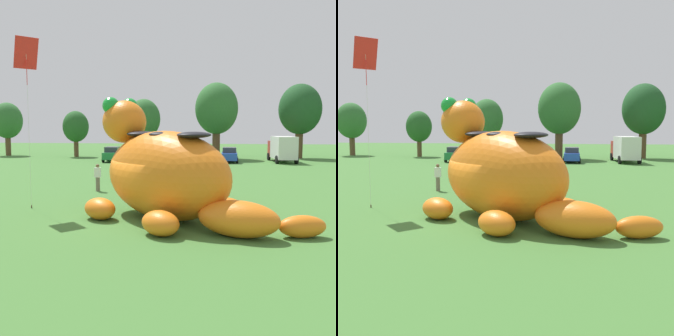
% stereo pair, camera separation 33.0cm
% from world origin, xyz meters
% --- Properties ---
extents(ground_plane, '(160.00, 160.00, 0.00)m').
position_xyz_m(ground_plane, '(0.00, 0.00, 0.00)').
color(ground_plane, '#427533').
extents(giant_inflatable_creature, '(10.09, 7.60, 5.42)m').
position_xyz_m(giant_inflatable_creature, '(1.49, 0.36, 1.98)').
color(giant_inflatable_creature, orange).
rests_on(giant_inflatable_creature, ground).
extents(car_green, '(2.18, 4.22, 1.72)m').
position_xyz_m(car_green, '(-8.43, 28.59, 0.86)').
color(car_green, '#1E7238').
rests_on(car_green, ground).
extents(car_white, '(1.95, 4.11, 1.72)m').
position_xyz_m(car_white, '(-4.83, 30.12, 0.86)').
color(car_white, white).
rests_on(car_white, ground).
extents(car_silver, '(1.97, 4.11, 1.72)m').
position_xyz_m(car_silver, '(-1.33, 29.79, 0.86)').
color(car_silver, '#B7BABF').
rests_on(car_silver, ground).
extents(car_black, '(2.34, 4.29, 1.72)m').
position_xyz_m(car_black, '(2.07, 28.88, 0.86)').
color(car_black, black).
rests_on(car_black, ground).
extents(car_blue, '(2.01, 4.14, 1.72)m').
position_xyz_m(car_blue, '(5.11, 29.11, 0.86)').
color(car_blue, '#2347B7').
rests_on(car_blue, ground).
extents(box_truck, '(2.71, 6.52, 2.95)m').
position_xyz_m(box_truck, '(11.14, 30.23, 1.60)').
color(box_truck, '#B2231E').
rests_on(box_truck, ground).
extents(tree_far_left, '(4.20, 4.20, 7.46)m').
position_xyz_m(tree_far_left, '(-25.70, 36.51, 4.88)').
color(tree_far_left, brown).
rests_on(tree_far_left, ground).
extents(tree_left, '(3.48, 3.48, 6.18)m').
position_xyz_m(tree_left, '(-15.29, 35.39, 4.04)').
color(tree_left, brown).
rests_on(tree_left, ground).
extents(tree_mid_left, '(4.35, 4.35, 7.72)m').
position_xyz_m(tree_mid_left, '(-5.95, 35.63, 5.05)').
color(tree_mid_left, brown).
rests_on(tree_mid_left, ground).
extents(tree_centre_left, '(5.41, 5.41, 9.61)m').
position_xyz_m(tree_centre_left, '(3.59, 34.56, 6.29)').
color(tree_centre_left, brown).
rests_on(tree_centre_left, ground).
extents(tree_centre, '(5.36, 5.36, 9.51)m').
position_xyz_m(tree_centre, '(14.21, 36.33, 6.22)').
color(tree_centre, brown).
rests_on(tree_centre, ground).
extents(spectator_near_inflatable, '(0.38, 0.26, 1.71)m').
position_xyz_m(spectator_near_inflatable, '(2.76, 12.48, 0.85)').
color(spectator_near_inflatable, '#2D334C').
rests_on(spectator_near_inflatable, ground).
extents(spectator_mid_field, '(0.38, 0.26, 1.71)m').
position_xyz_m(spectator_mid_field, '(-3.69, 7.31, 0.85)').
color(spectator_mid_field, '#726656').
rests_on(spectator_mid_field, ground).
extents(spectator_by_cars, '(0.38, 0.26, 1.71)m').
position_xyz_m(spectator_by_cars, '(-3.88, 11.92, 0.85)').
color(spectator_by_cars, '#2D334C').
rests_on(spectator_by_cars, ground).
extents(tethered_flying_kite, '(1.13, 1.13, 8.23)m').
position_xyz_m(tethered_flying_kite, '(-5.41, 1.81, 7.39)').
color(tethered_flying_kite, brown).
rests_on(tethered_flying_kite, ground).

